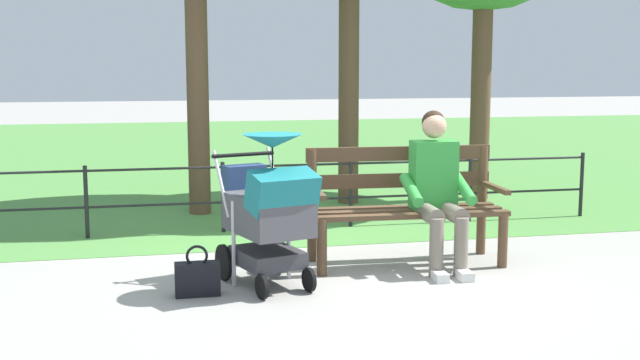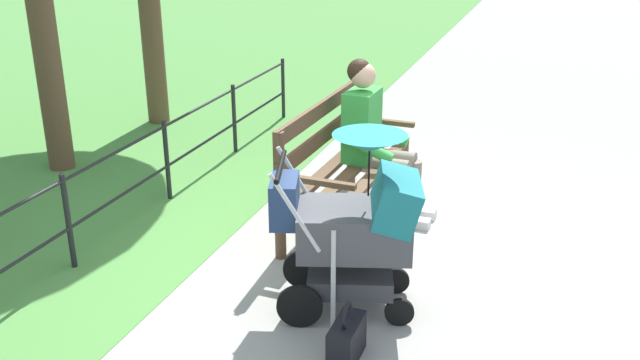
# 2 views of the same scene
# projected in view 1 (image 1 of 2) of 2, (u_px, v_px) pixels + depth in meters

# --- Properties ---
(ground_plane) EXTENTS (60.00, 60.00, 0.00)m
(ground_plane) POSITION_uv_depth(u_px,v_px,m) (323.00, 270.00, 6.45)
(ground_plane) COLOR #9E9B93
(grass_lawn) EXTENTS (40.00, 16.00, 0.01)m
(grass_lawn) POSITION_uv_depth(u_px,v_px,m) (221.00, 152.00, 14.95)
(grass_lawn) COLOR #518E42
(grass_lawn) RESTS_ON ground
(park_bench) EXTENTS (1.62, 0.66, 0.96)m
(park_bench) POSITION_uv_depth(u_px,v_px,m) (404.00, 200.00, 6.63)
(park_bench) COLOR brown
(park_bench) RESTS_ON ground
(person_on_bench) EXTENTS (0.55, 0.74, 1.28)m
(person_on_bench) POSITION_uv_depth(u_px,v_px,m) (437.00, 185.00, 6.44)
(person_on_bench) COLOR slate
(person_on_bench) RESTS_ON ground
(stroller) EXTENTS (0.73, 0.98, 1.15)m
(stroller) POSITION_uv_depth(u_px,v_px,m) (269.00, 208.00, 5.89)
(stroller) COLOR black
(stroller) RESTS_ON ground
(handbag) EXTENTS (0.32, 0.14, 0.37)m
(handbag) POSITION_uv_depth(u_px,v_px,m) (197.00, 278.00, 5.72)
(handbag) COLOR black
(handbag) RESTS_ON ground
(park_fence) EXTENTS (6.52, 0.04, 0.70)m
(park_fence) POSITION_uv_depth(u_px,v_px,m) (288.00, 189.00, 7.96)
(park_fence) COLOR black
(park_fence) RESTS_ON ground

